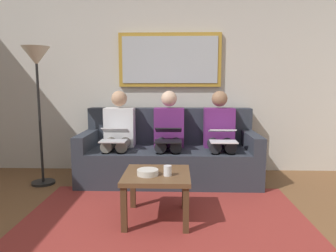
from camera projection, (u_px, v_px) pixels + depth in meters
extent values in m
cube|color=beige|center=(170.00, 79.00, 4.32)|extent=(6.00, 0.12, 2.60)
cube|color=maroon|center=(165.00, 221.00, 2.76)|extent=(2.60, 1.80, 0.01)
cube|color=#2D333D|center=(169.00, 164.00, 3.92)|extent=(2.20, 0.90, 0.42)
cube|color=#2D333D|center=(170.00, 125.00, 4.21)|extent=(2.20, 0.20, 0.48)
cube|color=#2D333D|center=(251.00, 141.00, 3.85)|extent=(0.14, 0.90, 0.20)
cube|color=#2D333D|center=(88.00, 140.00, 3.91)|extent=(0.14, 0.90, 0.20)
cube|color=#B7892D|center=(170.00, 60.00, 4.19)|extent=(1.40, 0.04, 0.73)
cube|color=#B2B7BC|center=(170.00, 60.00, 4.17)|extent=(1.30, 0.01, 0.63)
cube|color=brown|center=(157.00, 175.00, 2.76)|extent=(0.59, 0.59, 0.04)
cube|color=#4C331E|center=(186.00, 210.00, 2.53)|extent=(0.05, 0.05, 0.39)
cube|color=#4C331E|center=(124.00, 209.00, 2.54)|extent=(0.05, 0.05, 0.39)
cube|color=#4C331E|center=(185.00, 189.00, 3.03)|extent=(0.05, 0.05, 0.39)
cube|color=#4C331E|center=(133.00, 188.00, 3.05)|extent=(0.05, 0.05, 0.39)
cylinder|color=silver|center=(168.00, 171.00, 2.67)|extent=(0.07, 0.07, 0.09)
cylinder|color=beige|center=(148.00, 172.00, 2.69)|extent=(0.19, 0.19, 0.05)
cube|color=#66236B|center=(219.00, 128.00, 3.94)|extent=(0.38, 0.22, 0.50)
sphere|color=#997051|center=(220.00, 99.00, 3.89)|extent=(0.20, 0.20, 0.20)
cylinder|color=#232328|center=(228.00, 145.00, 3.75)|extent=(0.14, 0.42, 0.14)
cylinder|color=#232328|center=(213.00, 145.00, 3.76)|extent=(0.14, 0.42, 0.14)
cylinder|color=#232328|center=(231.00, 172.00, 3.58)|extent=(0.11, 0.11, 0.42)
cylinder|color=#232328|center=(215.00, 172.00, 3.59)|extent=(0.11, 0.11, 0.42)
cube|color=white|center=(224.00, 142.00, 3.54)|extent=(0.31, 0.21, 0.01)
cube|color=white|center=(222.00, 131.00, 3.65)|extent=(0.31, 0.21, 0.06)
cube|color=#A5C6EA|center=(222.00, 130.00, 3.64)|extent=(0.28, 0.18, 0.05)
cube|color=#66236B|center=(169.00, 127.00, 3.96)|extent=(0.38, 0.22, 0.50)
sphere|color=beige|center=(169.00, 99.00, 3.91)|extent=(0.20, 0.20, 0.20)
cylinder|color=#232328|center=(176.00, 144.00, 3.77)|extent=(0.14, 0.42, 0.14)
cylinder|color=#232328|center=(161.00, 144.00, 3.78)|extent=(0.14, 0.42, 0.14)
cylinder|color=#232328|center=(176.00, 171.00, 3.60)|extent=(0.11, 0.11, 0.42)
cylinder|color=#232328|center=(160.00, 171.00, 3.61)|extent=(0.11, 0.11, 0.42)
cube|color=black|center=(168.00, 141.00, 3.56)|extent=(0.31, 0.22, 0.01)
cube|color=black|center=(168.00, 130.00, 3.69)|extent=(0.31, 0.21, 0.08)
cube|color=#A5C6EA|center=(168.00, 130.00, 3.68)|extent=(0.28, 0.18, 0.07)
cube|color=silver|center=(120.00, 127.00, 3.98)|extent=(0.38, 0.22, 0.50)
sphere|color=tan|center=(119.00, 99.00, 3.93)|extent=(0.20, 0.20, 0.20)
cylinder|color=gray|center=(124.00, 144.00, 3.79)|extent=(0.14, 0.42, 0.14)
cylinder|color=gray|center=(110.00, 144.00, 3.80)|extent=(0.14, 0.42, 0.14)
cylinder|color=gray|center=(122.00, 171.00, 3.62)|extent=(0.11, 0.11, 0.42)
cylinder|color=gray|center=(106.00, 171.00, 3.63)|extent=(0.11, 0.11, 0.42)
cube|color=silver|center=(113.00, 141.00, 3.58)|extent=(0.31, 0.21, 0.01)
cube|color=silver|center=(116.00, 130.00, 3.70)|extent=(0.31, 0.20, 0.09)
cube|color=#A5C6EA|center=(115.00, 130.00, 3.70)|extent=(0.28, 0.18, 0.07)
cylinder|color=black|center=(43.00, 183.00, 3.80)|extent=(0.28, 0.28, 0.03)
cylinder|color=black|center=(40.00, 124.00, 3.70)|extent=(0.03, 0.03, 1.50)
cone|color=beige|center=(36.00, 56.00, 3.59)|extent=(0.32, 0.32, 0.22)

